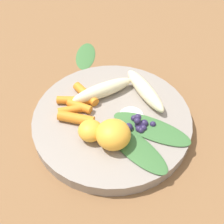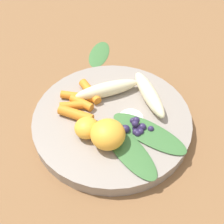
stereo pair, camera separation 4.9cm
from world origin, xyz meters
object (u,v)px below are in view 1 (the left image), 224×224
(banana_peeled_left, at_px, (103,90))
(kale_leaf_stray, at_px, (86,55))
(orange_segment_near, at_px, (113,134))
(banana_peeled_right, at_px, (145,90))
(bowl, at_px, (112,120))

(banana_peeled_left, bearing_deg, kale_leaf_stray, -101.89)
(banana_peeled_left, height_order, orange_segment_near, orange_segment_near)
(banana_peeled_right, distance_m, kale_leaf_stray, 0.20)
(bowl, bearing_deg, kale_leaf_stray, 54.08)
(banana_peeled_right, relative_size, kale_leaf_stray, 1.21)
(bowl, bearing_deg, banana_peeled_left, 55.67)
(bowl, bearing_deg, orange_segment_near, -140.46)
(bowl, distance_m, banana_peeled_left, 0.06)
(banana_peeled_right, height_order, kale_leaf_stray, banana_peeled_right)
(banana_peeled_left, height_order, banana_peeled_right, same)
(kale_leaf_stray, bearing_deg, orange_segment_near, -164.35)
(banana_peeled_right, xyz_separation_m, orange_segment_near, (-0.12, -0.02, 0.01))
(banana_peeled_left, bearing_deg, banana_peeled_right, 151.97)
(orange_segment_near, distance_m, kale_leaf_stray, 0.27)
(orange_segment_near, bearing_deg, banana_peeled_left, 47.38)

